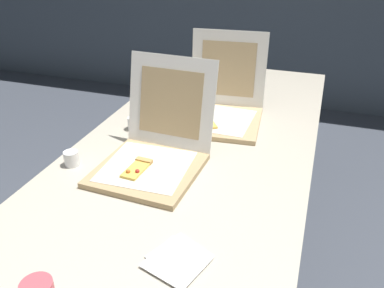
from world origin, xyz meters
name	(u,v)px	position (x,y,z in m)	size (l,w,h in m)	color
table	(199,148)	(0.00, 0.59, 0.70)	(0.97, 2.14, 0.75)	#BCB29E
pizza_box_front	(153,154)	(-0.10, 0.32, 0.80)	(0.39, 0.47, 0.38)	tan
pizza_box_middle	(222,109)	(0.04, 0.81, 0.80)	(0.40, 0.44, 0.38)	tan
cup_white_mid	(134,123)	(-0.31, 0.59, 0.78)	(0.06, 0.06, 0.06)	white
cup_white_near_left	(71,158)	(-0.40, 0.22, 0.78)	(0.06, 0.06, 0.06)	white
cup_white_far	(180,96)	(-0.23, 0.97, 0.78)	(0.06, 0.06, 0.06)	white
napkin_pile	(178,260)	(0.16, -0.12, 0.75)	(0.19, 0.21, 0.01)	white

